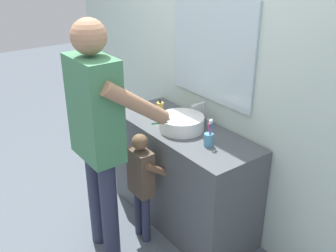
{
  "coord_description": "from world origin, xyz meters",
  "views": [
    {
      "loc": [
        2.19,
        -1.47,
        2.2
      ],
      "look_at": [
        0.0,
        0.15,
        0.94
      ],
      "focal_mm": 41.89,
      "sensor_mm": 36.0,
      "label": 1
    }
  ],
  "objects_px": {
    "toothbrush_cup": "(209,139)",
    "adult_parent": "(98,123)",
    "soap_bottle": "(160,109)",
    "child_toddler": "(142,178)"
  },
  "relations": [
    {
      "from": "soap_bottle",
      "to": "adult_parent",
      "type": "height_order",
      "value": "adult_parent"
    },
    {
      "from": "toothbrush_cup",
      "to": "adult_parent",
      "type": "height_order",
      "value": "adult_parent"
    },
    {
      "from": "child_toddler",
      "to": "soap_bottle",
      "type": "bearing_deg",
      "value": 127.5
    },
    {
      "from": "toothbrush_cup",
      "to": "adult_parent",
      "type": "relative_size",
      "value": 0.12
    },
    {
      "from": "soap_bottle",
      "to": "child_toddler",
      "type": "bearing_deg",
      "value": -52.5
    },
    {
      "from": "toothbrush_cup",
      "to": "soap_bottle",
      "type": "relative_size",
      "value": 1.25
    },
    {
      "from": "child_toddler",
      "to": "adult_parent",
      "type": "relative_size",
      "value": 0.52
    },
    {
      "from": "soap_bottle",
      "to": "adult_parent",
      "type": "relative_size",
      "value": 0.09
    },
    {
      "from": "adult_parent",
      "to": "soap_bottle",
      "type": "bearing_deg",
      "value": 108.1
    },
    {
      "from": "toothbrush_cup",
      "to": "child_toddler",
      "type": "height_order",
      "value": "toothbrush_cup"
    }
  ]
}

